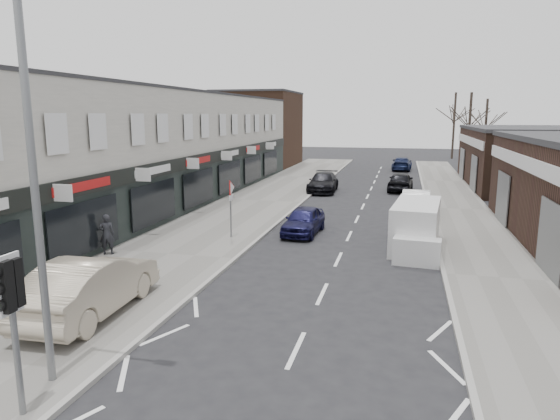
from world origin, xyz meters
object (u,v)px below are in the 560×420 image
Objects in this scene: sedan_on_pavement at (91,285)px; parked_car_left_a at (304,220)px; warning_sign at (231,192)px; parked_car_right_a at (416,202)px; parked_car_right_c at (402,164)px; street_lamp at (40,168)px; white_van at (416,228)px; traffic_light at (10,298)px; pedestrian at (107,234)px; parked_car_right_b at (401,181)px; parked_car_left_b at (323,182)px.

parked_car_left_a is (3.81, 11.39, -0.30)m from sedan_on_pavement.
warning_sign is 11.85m from parked_car_right_a.
warning_sign is 0.58× the size of parked_car_right_c.
street_lamp reaches higher than white_van.
warning_sign is (-0.76, 14.02, -0.21)m from traffic_light.
traffic_light is at bearing 90.01° from pedestrian.
white_van is at bearing -14.44° from parked_car_left_a.
parked_car_left_a is (6.87, 5.86, -0.29)m from pedestrian.
white_van reaches higher than parked_car_right_c.
parked_car_right_b is (6.60, 31.24, -1.68)m from traffic_light.
parked_car_right_a is at bearing -159.80° from pedestrian.
white_van is 12.77m from pedestrian.
street_lamp is 1.52× the size of white_van.
parked_car_right_a is at bearing 44.98° from warning_sign.
parked_car_right_a is 0.94× the size of parked_car_right_c.
warning_sign is at bearing -159.86° from pedestrian.
parked_car_left_b is at bearing 21.15° from parked_car_right_b.
white_van is 1.08× the size of parked_car_left_b.
pedestrian reaches higher than parked_car_right_a.
warning_sign is 0.55× the size of parked_car_left_b.
sedan_on_pavement is 1.03× the size of parked_car_left_b.
sedan_on_pavement is 1.08× the size of parked_car_right_c.
street_lamp is 1.64× the size of parked_car_left_b.
parked_car_left_a is at bearing 81.05° from street_lamp.
parked_car_left_a is at bearing 168.27° from white_van.
street_lamp is (-0.13, 1.22, 2.20)m from traffic_light.
white_van reaches higher than parked_car_left_a.
parked_car_left_a is (2.33, 14.76, -3.97)m from street_lamp.
parked_car_right_c is at bearing 81.47° from street_lamp.
traffic_light is 11.24m from pedestrian.
warning_sign is 0.62× the size of parked_car_right_a.
warning_sign is at bearing 92.84° from street_lamp.
street_lamp is 1.83× the size of parked_car_right_a.
parked_car_left_a is 0.89× the size of parked_car_right_b.
parked_car_left_a is 0.87× the size of parked_car_right_a.
parked_car_right_c is at bearing -85.07° from parked_car_right_a.
sedan_on_pavement reaches higher than parked_car_left_a.
street_lamp is 13.04m from warning_sign.
traffic_light is 2.52m from street_lamp.
parked_car_right_c is (7.36, 32.06, -1.52)m from warning_sign.
warning_sign is 0.71× the size of parked_car_left_a.
sedan_on_pavement is at bearing -126.95° from white_van.
street_lamp reaches higher than parked_car_left_a.
warning_sign reaches higher than parked_car_right_c.
parked_car_right_b is at bearing 98.38° from white_van.
warning_sign reaches higher than parked_car_right_b.
traffic_light is at bearing 84.47° from parked_car_right_c.
street_lamp is 2.96× the size of warning_sign.
sedan_on_pavement is at bearing 113.75° from street_lamp.
parked_car_right_c is (4.40, 30.09, 0.03)m from parked_car_left_a.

